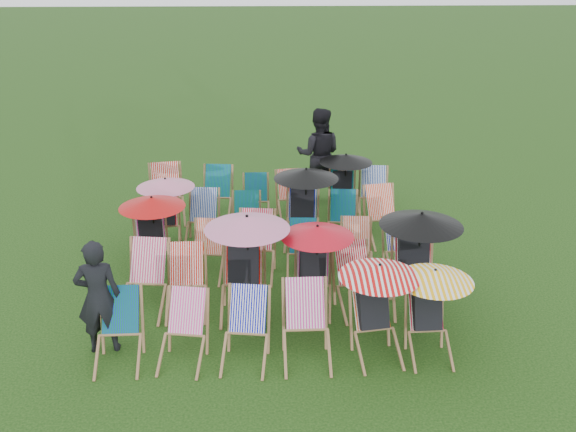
{
  "coord_description": "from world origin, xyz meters",
  "views": [
    {
      "loc": [
        -0.18,
        -9.15,
        4.87
      ],
      "look_at": [
        0.19,
        0.24,
        0.9
      ],
      "focal_mm": 40.0,
      "sensor_mm": 36.0,
      "label": 1
    }
  ],
  "objects_px": {
    "deckchair_5": "(431,312)",
    "person_rear": "(319,154)",
    "person_left": "(98,297)",
    "deckchair_0": "(118,331)",
    "deckchair_29": "(374,195)"
  },
  "relations": [
    {
      "from": "deckchair_5",
      "to": "person_rear",
      "type": "height_order",
      "value": "person_rear"
    },
    {
      "from": "deckchair_5",
      "to": "person_rear",
      "type": "bearing_deg",
      "value": 97.88
    },
    {
      "from": "deckchair_0",
      "to": "deckchair_5",
      "type": "xyz_separation_m",
      "value": [
        3.92,
        0.03,
        0.17
      ]
    },
    {
      "from": "deckchair_0",
      "to": "deckchair_29",
      "type": "xyz_separation_m",
      "value": [
        3.95,
        4.57,
        0.02
      ]
    },
    {
      "from": "person_rear",
      "to": "person_left",
      "type": "bearing_deg",
      "value": 66.21
    },
    {
      "from": "deckchair_0",
      "to": "deckchair_5",
      "type": "distance_m",
      "value": 3.92
    },
    {
      "from": "person_left",
      "to": "person_rear",
      "type": "bearing_deg",
      "value": -127.7
    },
    {
      "from": "deckchair_5",
      "to": "person_rear",
      "type": "distance_m",
      "value": 5.67
    },
    {
      "from": "person_left",
      "to": "deckchair_0",
      "type": "bearing_deg",
      "value": 127.88
    },
    {
      "from": "deckchair_0",
      "to": "person_rear",
      "type": "height_order",
      "value": "person_rear"
    },
    {
      "from": "deckchair_5",
      "to": "person_rear",
      "type": "xyz_separation_m",
      "value": [
        -0.96,
        5.58,
        0.34
      ]
    },
    {
      "from": "person_left",
      "to": "person_rear",
      "type": "distance_m",
      "value": 6.24
    },
    {
      "from": "person_left",
      "to": "person_rear",
      "type": "height_order",
      "value": "person_rear"
    },
    {
      "from": "deckchair_5",
      "to": "person_left",
      "type": "bearing_deg",
      "value": 174.76
    },
    {
      "from": "deckchair_0",
      "to": "person_rear",
      "type": "relative_size",
      "value": 0.46
    }
  ]
}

